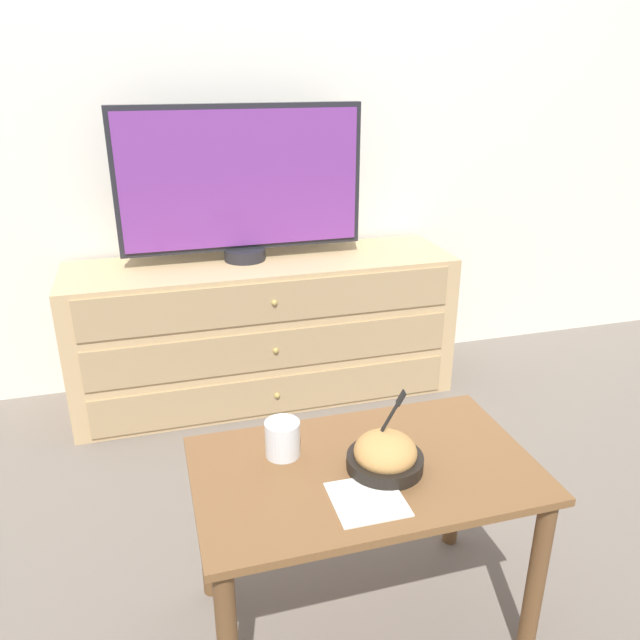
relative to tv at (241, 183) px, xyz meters
The scene contains 8 objects.
ground_plane 0.97m from the tv, 50.39° to the left, with size 12.00×12.00×0.00m, color #70665B.
wall_back 0.47m from the tv, 53.54° to the left, with size 12.00×0.05×2.60m.
dresser 0.63m from the tv, 33.09° to the right, with size 1.61×0.46×0.62m.
tv is the anchor object (origin of this frame).
coffee_table 1.44m from the tv, 87.65° to the right, with size 0.81×0.48×0.49m.
takeout_bowl 1.42m from the tv, 85.90° to the right, with size 0.18×0.18×0.19m.
drink_cup 1.31m from the tv, 95.60° to the right, with size 0.09×0.09×0.09m.
napkin 1.52m from the tv, 89.30° to the right, with size 0.16×0.16×0.00m.
Camera 1 is at (-0.56, -2.70, 1.37)m, focal length 35.00 mm.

